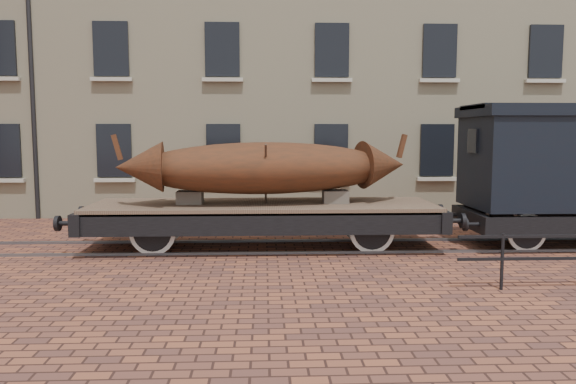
{
  "coord_description": "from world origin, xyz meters",
  "views": [
    {
      "loc": [
        -1.17,
        -13.31,
        2.75
      ],
      "look_at": [
        -0.59,
        0.5,
        1.3
      ],
      "focal_mm": 35.0,
      "sensor_mm": 36.0,
      "label": 1
    }
  ],
  "objects": [
    {
      "name": "ground",
      "position": [
        0.0,
        0.0,
        0.0
      ],
      "size": [
        90.0,
        90.0,
        0.0
      ],
      "primitive_type": "plane",
      "color": "#522F28"
    },
    {
      "name": "iron_boat",
      "position": [
        -1.15,
        0.0,
        1.94
      ],
      "size": [
        6.99,
        2.69,
        1.66
      ],
      "color": "#522613",
      "rests_on": "flatcar_wagon"
    },
    {
      "name": "flatcar_wagon",
      "position": [
        -1.21,
        -0.0,
        0.87
      ],
      "size": [
        9.2,
        2.5,
        1.39
      ],
      "color": "brown",
      "rests_on": "ground"
    },
    {
      "name": "rail_track",
      "position": [
        0.0,
        0.0,
        0.03
      ],
      "size": [
        30.0,
        1.52,
        0.06
      ],
      "color": "#59595E",
      "rests_on": "ground"
    },
    {
      "name": "warehouse_cream",
      "position": [
        3.0,
        9.99,
        7.0
      ],
      "size": [
        40.0,
        10.19,
        14.0
      ],
      "color": "beige",
      "rests_on": "ground"
    }
  ]
}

